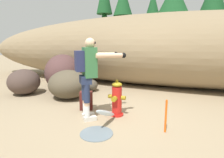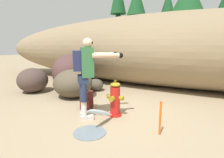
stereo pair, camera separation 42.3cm
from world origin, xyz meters
The scene contains 16 objects.
ground_plane centered at (0.00, 0.00, -0.02)m, with size 56.00×56.00×0.04m, color #998466.
dirt_embankment centered at (0.00, 3.66, 1.36)m, with size 17.16×3.20×2.72m, color #897556.
fire_hydrant centered at (0.13, 0.05, 0.37)m, with size 0.39×0.34×0.80m.
hydrant_water_jet centered at (0.13, -0.63, 0.17)m, with size 0.58×1.10×0.46m.
utility_worker centered at (-0.30, -0.36, 1.05)m, with size 0.97×0.95×1.67m.
spare_backpack centered at (-0.68, 0.09, 0.22)m, with size 0.36×0.35×0.47m.
boulder_large centered at (-2.43, 1.44, 0.62)m, with size 1.54×1.19×1.24m, color #4F3332.
boulder_mid centered at (-1.68, 0.73, 0.42)m, with size 1.16×1.26×0.83m, color #4F4534.
boulder_small centered at (-3.23, 0.51, 0.40)m, with size 0.97×1.03×0.80m, color #473731.
boulder_outlier centered at (-1.53, 1.69, 0.20)m, with size 0.53×0.55×0.41m, color #464035.
pine_tree_far_left centered at (-4.94, 9.82, 3.49)m, with size 1.91×1.91×6.84m.
pine_tree_left centered at (-3.21, 9.32, 3.28)m, with size 2.16×2.16×5.75m.
pine_tree_center centered at (-1.40, 10.97, 2.96)m, with size 1.99×1.99×5.61m.
pine_tree_right centered at (0.38, 8.02, 3.02)m, with size 2.73×2.73×5.15m.
pine_tree_far_right centered at (2.56, 10.14, 3.14)m, with size 2.46×2.46×5.91m.
survey_stake centered at (1.23, -0.34, 0.30)m, with size 0.04×0.04×0.60m, color #E55914.
Camera 1 is at (1.56, -3.46, 1.52)m, focal length 28.80 mm.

